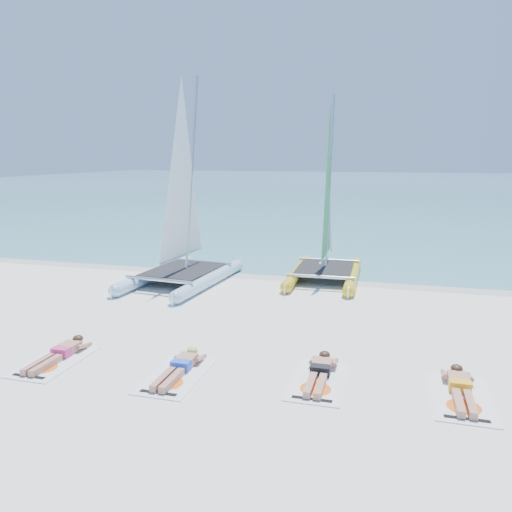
% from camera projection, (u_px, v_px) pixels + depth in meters
% --- Properties ---
extents(ground, '(140.00, 140.00, 0.00)m').
position_uv_depth(ground, '(226.00, 327.00, 12.18)').
color(ground, silver).
rests_on(ground, ground).
extents(sea, '(140.00, 115.00, 0.01)m').
position_uv_depth(sea, '(368.00, 185.00, 71.70)').
color(sea, '#76BCC5').
rests_on(sea, ground).
extents(wet_sand_strip, '(140.00, 1.40, 0.01)m').
position_uv_depth(wet_sand_strip, '(277.00, 276.00, 17.38)').
color(wet_sand_strip, beige).
rests_on(wet_sand_strip, ground).
extents(catamaran_blue, '(2.86, 5.27, 6.92)m').
position_uv_depth(catamaran_blue, '(183.00, 220.00, 16.15)').
color(catamaran_blue, '#AED1E5').
rests_on(catamaran_blue, ground).
extents(catamaran_yellow, '(2.34, 5.05, 6.40)m').
position_uv_depth(catamaran_yellow, '(328.00, 218.00, 16.97)').
color(catamaran_yellow, yellow).
rests_on(catamaran_yellow, ground).
extents(towel_a, '(1.00, 1.85, 0.02)m').
position_uv_depth(towel_a, '(54.00, 361.00, 10.13)').
color(towel_a, white).
rests_on(towel_a, ground).
extents(sunbather_a, '(0.37, 1.73, 0.26)m').
position_uv_depth(sunbather_a, '(60.00, 353.00, 10.29)').
color(sunbather_a, tan).
rests_on(sunbather_a, towel_a).
extents(towel_b, '(1.00, 1.85, 0.02)m').
position_uv_depth(towel_b, '(176.00, 376.00, 9.47)').
color(towel_b, white).
rests_on(towel_b, ground).
extents(sunbather_b, '(0.37, 1.73, 0.26)m').
position_uv_depth(sunbather_b, '(180.00, 366.00, 9.63)').
color(sunbather_b, tan).
rests_on(sunbather_b, towel_b).
extents(towel_c, '(1.00, 1.85, 0.02)m').
position_uv_depth(towel_c, '(318.00, 381.00, 9.24)').
color(towel_c, white).
rests_on(towel_c, ground).
extents(sunbather_c, '(0.37, 1.73, 0.26)m').
position_uv_depth(sunbather_c, '(320.00, 371.00, 9.40)').
color(sunbather_c, tan).
rests_on(sunbather_c, towel_c).
extents(towel_d, '(1.00, 1.85, 0.02)m').
position_uv_depth(towel_d, '(461.00, 398.00, 8.60)').
color(towel_d, white).
rests_on(towel_d, ground).
extents(sunbather_d, '(0.37, 1.73, 0.26)m').
position_uv_depth(sunbather_d, '(460.00, 387.00, 8.76)').
color(sunbather_d, tan).
rests_on(sunbather_d, towel_d).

